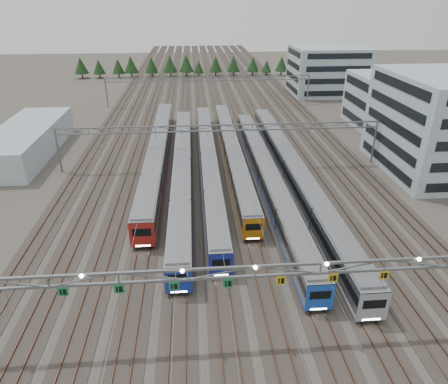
{
  "coord_description": "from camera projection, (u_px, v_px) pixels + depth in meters",
  "views": [
    {
      "loc": [
        -4.69,
        -26.54,
        28.01
      ],
      "look_at": [
        -0.77,
        22.69,
        3.5
      ],
      "focal_mm": 32.0,
      "sensor_mm": 36.0,
      "label": 1
    }
  ],
  "objects": [
    {
      "name": "train_a",
      "position": [
        158.0,
        152.0,
        72.66
      ],
      "size": [
        3.06,
        56.58,
        3.99
      ],
      "color": "black",
      "rests_on": "ground"
    },
    {
      "name": "ground",
      "position": [
        252.0,
        336.0,
        36.48
      ],
      "size": [
        400.0,
        400.0,
        0.0
      ],
      "primitive_type": "plane",
      "color": "#47423A",
      "rests_on": "ground"
    },
    {
      "name": "gantry_far",
      "position": [
        209.0,
        82.0,
        109.54
      ],
      "size": [
        56.36,
        0.36,
        8.0
      ],
      "color": "slate",
      "rests_on": "ground"
    },
    {
      "name": "train_e",
      "position": [
        266.0,
        174.0,
        64.21
      ],
      "size": [
        2.79,
        59.02,
        3.64
      ],
      "color": "black",
      "rests_on": "ground"
    },
    {
      "name": "west_shed",
      "position": [
        26.0,
        141.0,
        76.98
      ],
      "size": [
        10.0,
        30.0,
        5.34
      ],
      "primitive_type": "cube",
      "color": "#A6BFC6",
      "rests_on": "ground"
    },
    {
      "name": "gantry_mid",
      "position": [
        221.0,
        133.0,
        69.36
      ],
      "size": [
        56.36,
        0.36,
        8.0
      ],
      "color": "slate",
      "rests_on": "ground"
    },
    {
      "name": "depot_bldg_north",
      "position": [
        328.0,
        70.0,
        123.01
      ],
      "size": [
        22.0,
        18.0,
        13.93
      ],
      "primitive_type": "cube",
      "color": "#A6BFC6",
      "rests_on": "ground"
    },
    {
      "name": "track_bed",
      "position": [
        207.0,
        89.0,
        125.11
      ],
      "size": [
        54.0,
        260.0,
        5.42
      ],
      "color": "#2D2823",
      "rests_on": "ground"
    },
    {
      "name": "depot_bldg_mid",
      "position": [
        385.0,
        101.0,
        92.39
      ],
      "size": [
        14.0,
        16.0,
        11.76
      ],
      "primitive_type": "cube",
      "color": "#A6BFC6",
      "rests_on": "ground"
    },
    {
      "name": "train_d",
      "position": [
        232.0,
        151.0,
        73.72
      ],
      "size": [
        2.73,
        55.38,
        3.55
      ],
      "color": "black",
      "rests_on": "ground"
    },
    {
      "name": "treeline",
      "position": [
        184.0,
        65.0,
        149.13
      ],
      "size": [
        81.2,
        5.6,
        7.02
      ],
      "color": "#332114",
      "rests_on": "ground"
    },
    {
      "name": "gantry_near",
      "position": [
        254.0,
        274.0,
        33.22
      ],
      "size": [
        56.36,
        0.61,
        8.08
      ],
      "color": "slate",
      "rests_on": "ground"
    },
    {
      "name": "depot_bldg_south",
      "position": [
        443.0,
        124.0,
        67.57
      ],
      "size": [
        18.0,
        22.0,
        16.52
      ],
      "primitive_type": "cube",
      "color": "#A6BFC6",
      "rests_on": "ground"
    },
    {
      "name": "train_f",
      "position": [
        293.0,
        171.0,
        65.16
      ],
      "size": [
        2.97,
        64.08,
        3.87
      ],
      "color": "black",
      "rests_on": "ground"
    },
    {
      "name": "train_b",
      "position": [
        182.0,
        168.0,
        66.3
      ],
      "size": [
        2.84,
        58.79,
        3.7
      ],
      "color": "black",
      "rests_on": "ground"
    },
    {
      "name": "train_c",
      "position": [
        208.0,
        160.0,
        69.79
      ],
      "size": [
        2.65,
        60.88,
        3.44
      ],
      "color": "black",
      "rests_on": "ground"
    }
  ]
}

